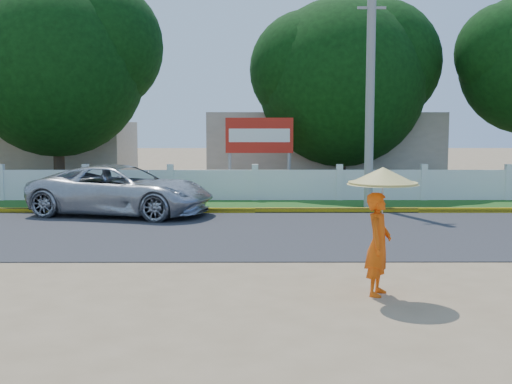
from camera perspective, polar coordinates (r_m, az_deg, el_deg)
ground at (r=11.77m, az=0.04°, el=-7.35°), size 120.00×120.00×0.00m
road at (r=16.18m, az=-0.03°, el=-3.60°), size 60.00×7.00×0.02m
grass_verge at (r=21.37m, az=-0.08°, el=-1.21°), size 60.00×3.50×0.03m
curb at (r=19.68m, az=-0.07°, el=-1.65°), size 40.00×0.18×0.16m
fence at (r=22.75m, az=-0.09°, el=0.60°), size 40.00×0.10×1.10m
building_near at (r=29.63m, az=5.70°, el=3.89°), size 10.00×6.00×3.20m
building_far at (r=32.06m, az=-18.33°, el=3.42°), size 8.00×5.00×2.80m
utility_pole at (r=21.02m, az=10.10°, el=8.32°), size 0.28×0.28×7.16m
vehicle at (r=19.53m, az=-11.82°, el=0.15°), size 5.89×3.80×1.51m
monk_with_parasol at (r=10.36m, az=11.01°, el=-1.77°), size 1.13×1.13×2.06m
billboard at (r=23.75m, az=0.30°, el=4.67°), size 2.50×0.13×2.95m
tree_row at (r=26.20m, az=4.92°, el=10.87°), size 33.83×7.77×9.03m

